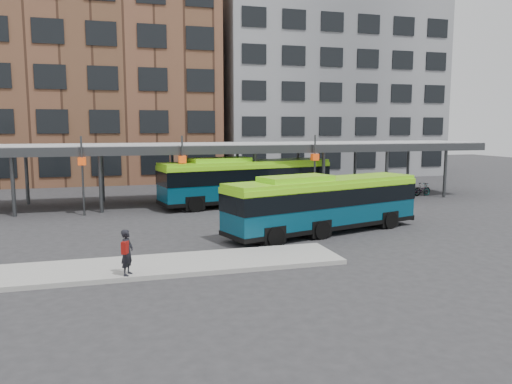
{
  "coord_description": "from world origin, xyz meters",
  "views": [
    {
      "loc": [
        -7.14,
        -21.81,
        5.37
      ],
      "look_at": [
        0.28,
        4.25,
        1.8
      ],
      "focal_mm": 35.0,
      "sensor_mm": 36.0,
      "label": 1
    }
  ],
  "objects": [
    {
      "name": "ground",
      "position": [
        0.0,
        0.0,
        0.0
      ],
      "size": [
        120.0,
        120.0,
        0.0
      ],
      "primitive_type": "plane",
      "color": "#28282B",
      "rests_on": "ground"
    },
    {
      "name": "boarding_island",
      "position": [
        -5.5,
        -3.0,
        0.09
      ],
      "size": [
        14.0,
        3.0,
        0.18
      ],
      "primitive_type": "cube",
      "color": "gray",
      "rests_on": "ground"
    },
    {
      "name": "canopy",
      "position": [
        -0.06,
        12.87,
        3.91
      ],
      "size": [
        40.0,
        6.53,
        4.8
      ],
      "color": "#999B9E",
      "rests_on": "ground"
    },
    {
      "name": "building_brick",
      "position": [
        -10.0,
        32.0,
        11.0
      ],
      "size": [
        26.0,
        14.0,
        22.0
      ],
      "primitive_type": "cube",
      "color": "brown",
      "rests_on": "ground"
    },
    {
      "name": "building_grey",
      "position": [
        16.0,
        32.0,
        10.0
      ],
      "size": [
        24.0,
        14.0,
        20.0
      ],
      "primitive_type": "cube",
      "color": "slate",
      "rests_on": "ground"
    },
    {
      "name": "bus_front",
      "position": [
        2.97,
        1.2,
        1.56
      ],
      "size": [
        11.08,
        5.32,
        3.0
      ],
      "rotation": [
        0.0,
        0.0,
        0.29
      ],
      "color": "#07374D",
      "rests_on": "ground"
    },
    {
      "name": "bus_rear",
      "position": [
        1.51,
        11.09,
        1.72
      ],
      "size": [
        12.28,
        4.78,
        3.31
      ],
      "rotation": [
        0.0,
        0.0,
        0.19
      ],
      "color": "#07374D",
      "rests_on": "ground"
    },
    {
      "name": "pedestrian",
      "position": [
        -6.82,
        -4.21,
        1.01
      ],
      "size": [
        0.6,
        0.7,
        1.63
      ],
      "rotation": [
        0.0,
        0.0,
        1.15
      ],
      "color": "black",
      "rests_on": "boarding_island"
    },
    {
      "name": "bike_rack",
      "position": [
        13.64,
        12.04,
        0.48
      ],
      "size": [
        6.55,
        1.57,
        1.03
      ],
      "color": "slate",
      "rests_on": "ground"
    }
  ]
}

